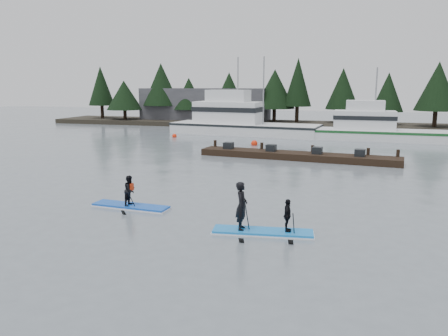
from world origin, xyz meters
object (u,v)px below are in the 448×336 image
(paddleboard_duo, at_px, (259,217))
(paddleboard_solo, at_px, (130,198))
(floating_dock, at_px, (297,156))
(fishing_boat_medium, at_px, (376,134))
(fishing_boat_large, at_px, (240,128))

(paddleboard_duo, bearing_deg, paddleboard_solo, 156.64)
(floating_dock, relative_size, paddleboard_solo, 4.10)
(fishing_boat_medium, xyz_separation_m, paddleboard_solo, (-11.76, -29.31, -0.09))
(paddleboard_solo, bearing_deg, fishing_boat_large, 98.47)
(fishing_boat_large, bearing_deg, paddleboard_solo, -79.03)
(paddleboard_solo, xyz_separation_m, paddleboard_duo, (6.28, -1.77, 0.17))
(floating_dock, bearing_deg, paddleboard_solo, -104.15)
(paddleboard_solo, bearing_deg, paddleboard_duo, -12.36)
(fishing_boat_large, xyz_separation_m, floating_dock, (8.28, -15.27, -0.46))
(fishing_boat_medium, xyz_separation_m, floating_dock, (-6.20, -13.98, -0.31))
(fishing_boat_medium, height_order, floating_dock, fishing_boat_medium)
(paddleboard_solo, bearing_deg, fishing_boat_medium, 71.53)
(fishing_boat_medium, distance_m, paddleboard_duo, 31.56)
(floating_dock, relative_size, paddleboard_duo, 3.91)
(fishing_boat_large, xyz_separation_m, fishing_boat_medium, (14.48, -1.30, -0.15))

